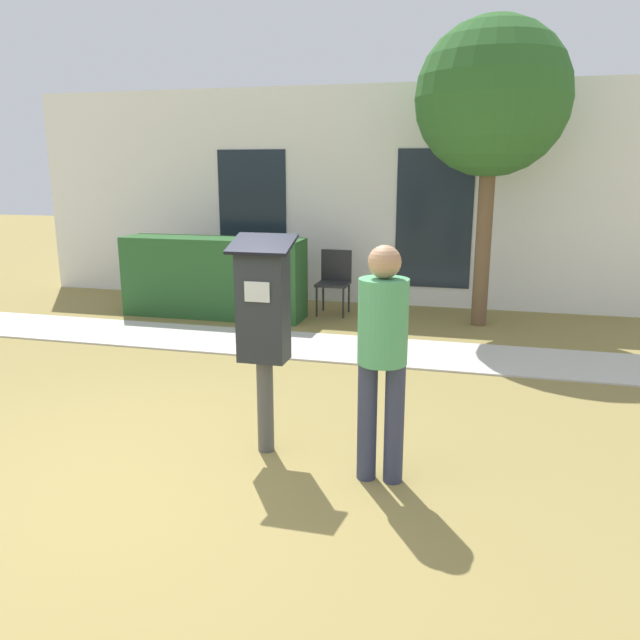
% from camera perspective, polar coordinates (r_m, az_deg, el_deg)
% --- Properties ---
extents(ground_plane, '(40.00, 40.00, 0.00)m').
position_cam_1_polar(ground_plane, '(4.39, -16.09, -14.52)').
color(ground_plane, olive).
extents(sidewalk, '(12.00, 1.10, 0.02)m').
position_cam_1_polar(sidewalk, '(7.34, -2.52, -2.26)').
color(sidewalk, beige).
rests_on(sidewalk, ground).
extents(building_facade, '(10.00, 0.26, 3.20)m').
position_cam_1_polar(building_facade, '(9.63, 2.02, 11.16)').
color(building_facade, white).
rests_on(building_facade, ground).
extents(parking_meter, '(0.44, 0.31, 1.59)m').
position_cam_1_polar(parking_meter, '(4.41, -5.20, 0.28)').
color(parking_meter, '#4C4C4C').
rests_on(parking_meter, ground).
extents(person_standing, '(0.32, 0.32, 1.58)m').
position_cam_1_polar(person_standing, '(4.00, 5.73, -2.44)').
color(person_standing, '#333851').
rests_on(person_standing, ground).
extents(outdoor_chair_left, '(0.44, 0.44, 0.90)m').
position_cam_1_polar(outdoor_chair_left, '(8.93, -5.54, 4.00)').
color(outdoor_chair_left, '#262628').
rests_on(outdoor_chair_left, ground).
extents(outdoor_chair_middle, '(0.44, 0.44, 0.90)m').
position_cam_1_polar(outdoor_chair_middle, '(8.86, 1.34, 3.99)').
color(outdoor_chair_middle, '#262628').
rests_on(outdoor_chair_middle, ground).
extents(hedge_row, '(2.55, 0.60, 1.10)m').
position_cam_1_polar(hedge_row, '(8.81, -9.69, 3.87)').
color(hedge_row, '#285628').
rests_on(hedge_row, ground).
extents(tree, '(1.90, 1.90, 3.82)m').
position_cam_1_polar(tree, '(8.36, 15.47, 18.84)').
color(tree, brown).
rests_on(tree, ground).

